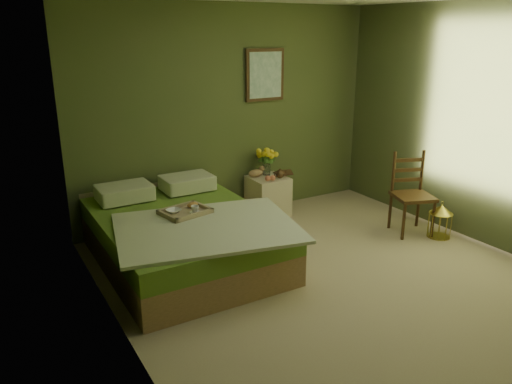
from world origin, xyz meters
TOP-DOWN VIEW (x-y plane):
  - floor at (0.00, 0.00)m, footprint 4.50×4.50m
  - wall_back at (0.00, 2.25)m, footprint 4.00×0.00m
  - wall_left at (-2.00, 0.00)m, footprint 0.00×4.50m
  - wall_right at (2.00, 0.00)m, footprint 0.00×4.50m
  - wall_art at (0.49, 2.22)m, footprint 0.54×0.04m
  - bed at (-1.10, 1.26)m, footprint 1.86×2.35m
  - nightstand at (0.39, 1.99)m, footprint 0.46×0.47m
  - chair at (1.51, 0.67)m, footprint 0.54×0.54m
  - birdcage at (1.70, 0.33)m, footprint 0.26×0.26m
  - book_lower at (0.57, 1.99)m, footprint 0.21×0.24m
  - book_upper at (0.57, 1.99)m, footprint 0.25×0.28m
  - cereal_bowl at (-1.19, 1.20)m, footprint 0.17×0.17m
  - coffee_cup at (-1.01, 1.09)m, footprint 0.09×0.09m

SIDE VIEW (x-z plane):
  - floor at x=0.00m, z-range 0.00..0.00m
  - birdcage at x=1.70m, z-range 0.00..0.39m
  - bed at x=-1.10m, z-range -0.41..1.05m
  - nightstand at x=0.39m, z-range -0.12..0.81m
  - book_lower at x=0.57m, z-range 0.50..0.52m
  - chair at x=1.51m, z-range 0.05..1.00m
  - book_upper at x=0.57m, z-range 0.52..0.54m
  - cereal_bowl at x=-1.19m, z-range 0.56..0.60m
  - coffee_cup at x=-1.01m, z-range 0.56..0.63m
  - wall_back at x=0.00m, z-range -0.70..3.30m
  - wall_left at x=-2.00m, z-range -0.95..3.55m
  - wall_right at x=2.00m, z-range -0.95..3.55m
  - wall_art at x=0.49m, z-range 1.43..2.07m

